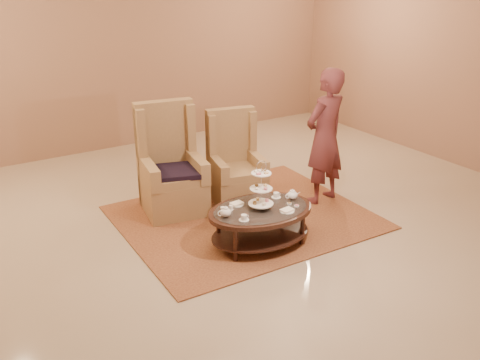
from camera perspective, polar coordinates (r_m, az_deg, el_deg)
ground at (r=6.22m, az=1.80°, el=-6.11°), size 8.00×8.00×0.00m
ceiling at (r=6.22m, az=1.80°, el=-6.11°), size 8.00×8.00×0.02m
wall_back at (r=9.15m, az=-12.61°, el=14.18°), size 8.00×0.04×3.50m
rug at (r=6.67m, az=0.44°, el=-3.98°), size 2.98×2.50×0.02m
tea_table at (r=5.91m, az=2.21°, el=-3.77°), size 1.28×0.95×1.01m
armchair_left at (r=6.79m, az=-7.37°, el=0.54°), size 0.85×0.88×1.37m
armchair_right at (r=7.04m, az=-0.54°, el=1.01°), size 0.78×0.80×1.20m
person at (r=6.91m, az=9.04°, el=4.54°), size 0.71×0.53×1.77m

